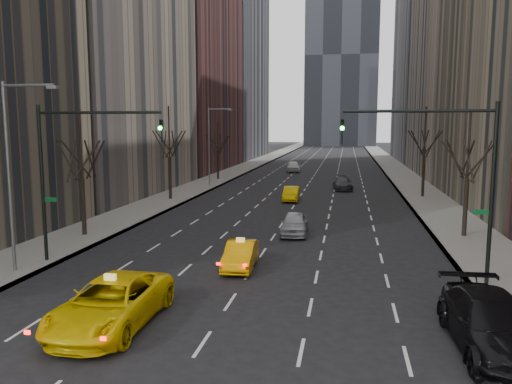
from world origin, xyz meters
The scene contains 21 objects.
sidewalk_left centered at (-12.25, 70.00, 0.07)m, with size 4.50×320.00×0.15m, color slate.
sidewalk_right centered at (12.25, 70.00, 0.07)m, with size 4.50×320.00×0.15m, color slate.
bld_left_far centered at (-21.50, 66.00, 22.00)m, with size 14.00×28.00×44.00m, color brown.
bld_left_deep centered at (-21.50, 96.00, 30.00)m, with size 14.00×30.00×60.00m, color slate.
bld_right_deep centered at (21.50, 95.00, 29.00)m, with size 14.00×30.00×58.00m, color slate.
tree_lw_b centered at (-12.00, 18.00, 3.72)m, with size 3.36×3.50×7.82m.
tree_lw_c centered at (-12.00, 34.00, 4.04)m, with size 3.36×3.50×8.74m.
tree_lw_d centered at (-12.00, 52.00, 3.56)m, with size 3.36×3.50×7.36m.
tree_rw_b centered at (12.00, 22.00, 3.72)m, with size 3.36×3.50×7.82m.
tree_rw_c centered at (12.00, 40.00, 4.04)m, with size 3.36×3.50×8.74m.
traffic_mast_left centered at (-9.11, 12.00, 5.49)m, with size 6.69×0.39×8.00m.
traffic_mast_right centered at (9.11, 12.00, 5.49)m, with size 6.69×0.39×8.00m.
streetlight_near centered at (-10.84, 10.00, 5.62)m, with size 2.83×0.22×9.00m.
streetlight_far centered at (-10.84, 45.00, 5.62)m, with size 2.83×0.22×9.00m.
taxi_suv centered at (-3.61, 4.86, 0.85)m, with size 2.82×6.12×1.70m, color yellow.
taxi_sedan centered at (-0.61, 12.85, 0.67)m, with size 1.41×4.04×1.33m, color #FFA905.
silver_sedan_ahead centered at (1.25, 21.09, 0.72)m, with size 1.70×4.24×1.44m, color #A1A3A9.
parked_suv_black centered at (9.20, 5.22, 0.88)m, with size 2.46×6.05×1.75m, color black.
far_taxi centered at (-0.56, 35.67, 0.67)m, with size 1.41×4.04×1.33m, color #EEC005.
far_suv_grey centered at (4.16, 44.84, 0.71)m, with size 1.99×4.91×1.42m, color #313136.
far_car_white centered at (-3.53, 65.22, 0.82)m, with size 1.94×4.82×1.64m, color silver.
Camera 1 is at (4.53, -11.00, 7.15)m, focal length 35.00 mm.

